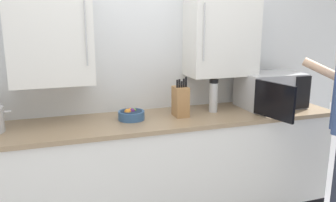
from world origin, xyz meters
name	(u,v)px	position (x,y,z in m)	size (l,w,h in m)	color
back_wall_tiled	(138,50)	(0.00, 1.21, 1.46)	(4.32, 0.44, 2.84)	silver
counter_unit	(149,171)	(0.00, 0.89, 0.46)	(3.27, 0.65, 0.93)	white
microwave_oven	(269,90)	(1.15, 0.92, 1.08)	(0.57, 0.78, 0.32)	#B7BABF
fruit_bowl	(131,114)	(-0.14, 0.92, 0.97)	(0.21, 0.21, 0.10)	#335684
knife_block	(181,101)	(0.28, 0.89, 1.05)	(0.11, 0.15, 0.34)	#A37547
thermos_flask	(213,96)	(0.60, 0.93, 1.07)	(0.08, 0.08, 0.29)	#B7BABF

